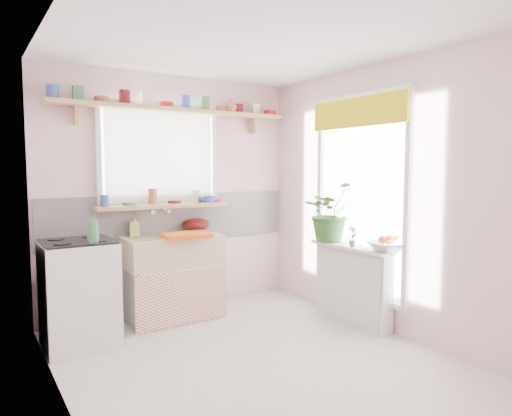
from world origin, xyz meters
TOP-DOWN VIEW (x-y plane):
  - room at (0.66, 0.86)m, footprint 3.20×3.20m
  - sink_unit at (-0.15, 1.29)m, footprint 0.95×0.65m
  - cooker at (-1.10, 1.05)m, footprint 0.58×0.58m
  - radiator_ledge at (1.30, 0.20)m, footprint 0.22×0.95m
  - windowsill at (-0.15, 1.48)m, footprint 1.40×0.22m
  - pine_shelf at (0.00, 1.47)m, footprint 2.52×0.24m
  - shelf_crockery at (-0.04, 1.47)m, footprint 2.47×0.11m
  - sill_crockery at (-0.20, 1.48)m, footprint 1.35×0.11m
  - dish_tray at (-0.07, 1.10)m, footprint 0.48×0.38m
  - colander at (0.22, 1.50)m, footprint 0.37×0.37m
  - jade_plant at (1.26, 0.51)m, footprint 0.62×0.56m
  - fruit_bowl at (1.33, -0.20)m, footprint 0.37×0.37m
  - herb_pot at (1.21, 0.13)m, footprint 0.12×0.09m
  - soap_bottle_sink at (-0.46, 1.50)m, footprint 0.11×0.11m
  - sill_cup at (0.29, 1.54)m, footprint 0.13×0.13m
  - sill_bowl at (0.33, 1.42)m, footprint 0.21×0.21m
  - shelf_vase at (0.61, 1.41)m, footprint 0.14×0.14m
  - cooker_bottle at (-1.02, 0.83)m, footprint 0.12×0.12m
  - fruit at (1.34, -0.19)m, footprint 0.20×0.14m

SIDE VIEW (x-z plane):
  - radiator_ledge at x=1.30m, z-range 0.01..0.78m
  - sink_unit at x=-0.15m, z-range -0.13..0.99m
  - cooker at x=-1.10m, z-range 0.00..0.92m
  - fruit_bowl at x=1.33m, z-range 0.77..0.86m
  - dish_tray at x=-0.07m, z-range 0.85..0.89m
  - fruit at x=1.34m, z-range 0.83..0.93m
  - herb_pot at x=1.21m, z-range 0.78..0.99m
  - colander at x=0.22m, z-range 0.85..0.99m
  - soap_bottle_sink at x=-0.46m, z-range 0.85..1.06m
  - cooker_bottle at x=-1.02m, z-range 0.92..1.17m
  - jade_plant at x=1.26m, z-range 0.77..1.38m
  - windowsill at x=-0.15m, z-range 1.12..1.16m
  - sill_bowl at x=0.33m, z-range 1.16..1.22m
  - sill_cup at x=0.29m, z-range 1.16..1.25m
  - sill_crockery at x=-0.20m, z-range 1.15..1.27m
  - room at x=0.66m, z-range -0.23..2.97m
  - pine_shelf at x=0.00m, z-range 2.10..2.14m
  - shelf_crockery at x=-0.04m, z-range 2.13..2.25m
  - shelf_vase at x=0.61m, z-range 2.14..2.27m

